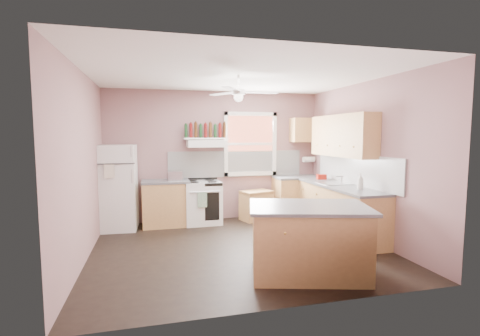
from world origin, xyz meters
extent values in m
plane|color=black|center=(0.00, 0.00, 0.00)|extent=(4.50, 4.50, 0.00)
plane|color=white|center=(0.00, 0.00, 2.70)|extent=(4.50, 4.50, 0.00)
cube|color=#855F60|center=(0.00, 2.02, 1.35)|extent=(4.50, 0.05, 2.70)
cube|color=#855F60|center=(2.27, 0.00, 1.35)|extent=(0.05, 4.00, 2.70)
cube|color=#855F60|center=(-2.27, 0.00, 1.35)|extent=(0.05, 4.00, 2.70)
cube|color=white|center=(0.45, 1.99, 1.18)|extent=(2.90, 0.03, 0.55)
cube|color=white|center=(2.23, 0.30, 1.18)|extent=(0.03, 2.60, 0.55)
cube|color=brown|center=(0.75, 1.98, 1.60)|extent=(1.00, 0.02, 1.20)
cube|color=white|center=(0.75, 1.96, 1.60)|extent=(1.16, 0.07, 1.36)
cube|color=white|center=(-1.95, 1.63, 0.80)|extent=(0.72, 0.70, 1.61)
cube|color=#AA7B46|center=(-1.06, 1.70, 0.43)|extent=(0.90, 0.60, 0.86)
cube|color=#4E4E51|center=(-1.06, 1.70, 0.88)|extent=(0.92, 0.62, 0.04)
cube|color=silver|center=(-0.88, 1.67, 0.99)|extent=(0.28, 0.17, 0.18)
cube|color=white|center=(-0.33, 1.69, 0.43)|extent=(0.73, 0.65, 0.86)
cube|color=white|center=(-0.23, 1.75, 1.62)|extent=(0.78, 0.50, 0.14)
cube|color=white|center=(-0.23, 1.87, 1.72)|extent=(0.90, 0.26, 0.03)
cube|color=#AA7B46|center=(0.81, 1.69, 0.31)|extent=(0.72, 0.58, 0.62)
cube|color=#AA7B46|center=(1.75, 1.70, 0.43)|extent=(1.00, 0.60, 0.86)
cube|color=#AA7B46|center=(1.95, 0.30, 0.43)|extent=(0.60, 2.20, 0.86)
cube|color=#4E4E51|center=(1.75, 1.70, 0.88)|extent=(1.02, 0.62, 0.04)
cube|color=#4E4E51|center=(1.94, 0.30, 0.88)|extent=(0.62, 2.22, 0.04)
cube|color=silver|center=(1.94, 0.50, 0.90)|extent=(0.55, 0.45, 0.03)
cylinder|color=silver|center=(2.10, 0.50, 0.97)|extent=(0.03, 0.03, 0.14)
cube|color=#AA7B46|center=(2.08, 0.50, 1.78)|extent=(0.33, 1.80, 0.76)
cube|color=#AA7B46|center=(1.95, 1.83, 1.90)|extent=(0.60, 0.33, 0.52)
cylinder|color=white|center=(2.07, 1.86, 1.25)|extent=(0.26, 0.12, 0.12)
cube|color=#AA7B46|center=(0.62, -1.23, 0.43)|extent=(1.60, 1.24, 0.86)
cube|color=#4E4E51|center=(0.62, -1.23, 0.88)|extent=(1.71, 1.34, 0.04)
cylinder|color=white|center=(0.00, 0.00, 2.45)|extent=(0.20, 0.20, 0.08)
imported|color=silver|center=(2.01, -0.24, 1.03)|extent=(0.14, 0.14, 0.27)
cube|color=#AD1C0E|center=(2.01, 1.12, 0.95)|extent=(0.20, 0.15, 0.10)
cylinder|color=#143819|center=(-0.63, 1.87, 1.87)|extent=(0.06, 0.06, 0.27)
cylinder|color=#590F0F|center=(-0.53, 1.87, 1.88)|extent=(0.06, 0.06, 0.29)
cylinder|color=#3F230F|center=(-0.43, 1.87, 1.89)|extent=(0.06, 0.06, 0.31)
cylinder|color=#143819|center=(-0.33, 1.87, 1.87)|extent=(0.06, 0.06, 0.27)
cylinder|color=#590F0F|center=(-0.23, 1.87, 1.88)|extent=(0.06, 0.06, 0.29)
cylinder|color=#3F230F|center=(-0.13, 1.87, 1.89)|extent=(0.06, 0.06, 0.31)
cylinder|color=#143819|center=(-0.03, 1.87, 1.87)|extent=(0.06, 0.06, 0.27)
cylinder|color=#590F0F|center=(0.07, 1.87, 1.88)|extent=(0.06, 0.06, 0.29)
cylinder|color=#3F230F|center=(0.17, 1.87, 1.89)|extent=(0.06, 0.06, 0.31)
camera|label=1|loc=(-1.30, -5.23, 1.80)|focal=26.00mm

